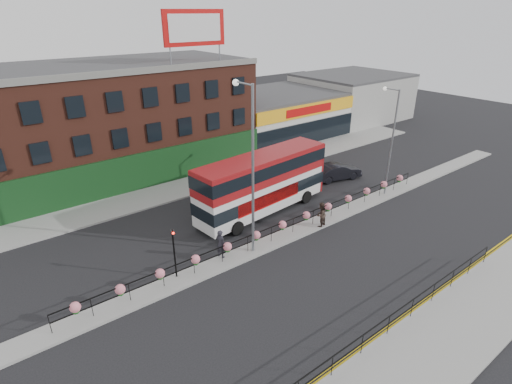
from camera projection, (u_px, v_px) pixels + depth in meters
ground at (282, 238)px, 28.01m from camera, size 120.00×120.00×0.00m
south_pavement at (445, 339)px, 19.35m from camera, size 60.00×4.00×0.15m
north_pavement at (196, 184)px, 36.61m from camera, size 60.00×4.00×0.15m
median at (282, 237)px, 27.98m from camera, size 60.00×1.60×0.15m
yellow_line_inner at (403, 314)px, 21.03m from camera, size 60.00×0.10×0.01m
yellow_line_outer at (406, 316)px, 20.90m from camera, size 60.00×0.10×0.01m
brick_building at (114, 119)px, 38.01m from camera, size 25.00×12.21×10.30m
supermarket at (274, 114)px, 50.13m from camera, size 15.00×12.25×5.30m
warehouse_east at (351, 96)px, 58.20m from camera, size 14.50×12.00×6.30m
billboard at (195, 28)px, 34.70m from camera, size 6.00×0.29×4.40m
median_railing at (283, 225)px, 27.58m from camera, size 30.04×0.56×1.23m
south_railing at (389, 321)px, 19.23m from camera, size 20.04×0.05×1.12m
double_decker_bus at (263, 178)px, 30.55m from camera, size 11.86×3.86×4.71m
car at (337, 172)px, 37.48m from camera, size 3.83×5.47×1.55m
pedestrian_a at (221, 244)px, 25.28m from camera, size 0.98×0.88×1.93m
pedestrian_b at (321, 215)px, 28.95m from camera, size 1.17×1.05×1.87m
lamp_column_west at (250, 157)px, 23.89m from camera, size 0.39×1.90×10.83m
lamp_column_east at (391, 134)px, 32.49m from camera, size 0.32×1.56×8.90m
traffic_light_median at (173, 243)px, 22.82m from camera, size 0.15×0.28×3.65m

